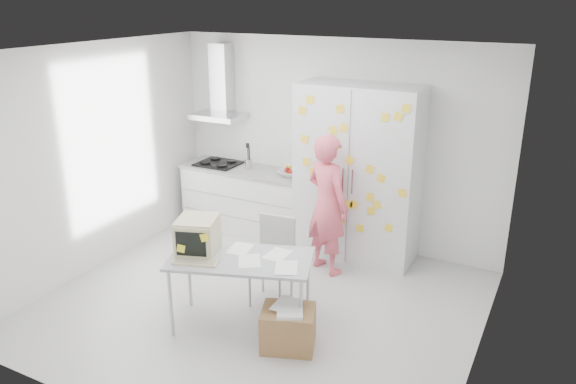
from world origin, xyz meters
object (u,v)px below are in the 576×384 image
at_px(chair, 273,255).
at_px(cardboard_box, 288,328).
at_px(person, 327,205).
at_px(desk, 213,246).

height_order(chair, cardboard_box, chair).
relative_size(chair, cardboard_box, 1.57).
distance_m(person, desk, 1.66).
height_order(desk, chair, desk).
xyz_separation_m(chair, cardboard_box, (0.55, -0.72, -0.33)).
distance_m(desk, cardboard_box, 1.09).
distance_m(person, cardboard_box, 1.79).
xyz_separation_m(person, cardboard_box, (0.33, -1.63, -0.64)).
height_order(person, cardboard_box, person).
relative_size(desk, cardboard_box, 2.56).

